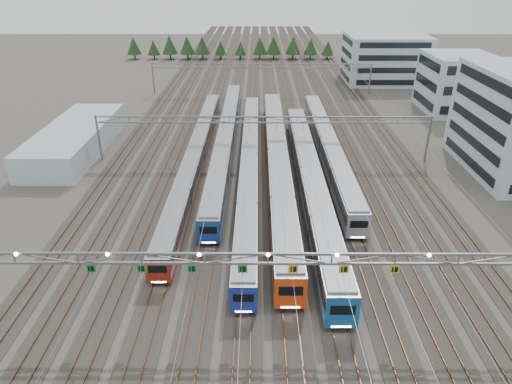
{
  "coord_description": "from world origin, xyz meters",
  "views": [
    {
      "loc": [
        -0.91,
        -33.23,
        30.53
      ],
      "look_at": [
        -1.14,
        20.7,
        3.5
      ],
      "focal_mm": 32.0,
      "sensor_mm": 36.0,
      "label": 1
    }
  ],
  "objects_px": {
    "train_d": "(277,159)",
    "train_f": "(328,146)",
    "gantry_mid": "(263,125)",
    "gantry_far": "(262,69)",
    "train_c": "(249,162)",
    "gantry_near": "(267,261)",
    "train_b": "(226,138)",
    "train_e": "(310,178)",
    "depot_bldg_north": "(385,59)",
    "train_a": "(196,154)",
    "west_shed": "(75,139)",
    "depot_bldg_mid": "(457,83)"
  },
  "relations": [
    {
      "from": "train_f",
      "to": "west_shed",
      "type": "bearing_deg",
      "value": 175.59
    },
    {
      "from": "train_b",
      "to": "train_c",
      "type": "distance_m",
      "value": 12.32
    },
    {
      "from": "gantry_mid",
      "to": "gantry_far",
      "type": "xyz_separation_m",
      "value": [
        0.0,
        45.0,
        0.0
      ]
    },
    {
      "from": "train_e",
      "to": "train_f",
      "type": "bearing_deg",
      "value": 71.44
    },
    {
      "from": "train_f",
      "to": "gantry_near",
      "type": "relative_size",
      "value": 0.97
    },
    {
      "from": "west_shed",
      "to": "depot_bldg_mid",
      "type": "bearing_deg",
      "value": 18.26
    },
    {
      "from": "depot_bldg_mid",
      "to": "train_c",
      "type": "bearing_deg",
      "value": -142.2
    },
    {
      "from": "train_f",
      "to": "depot_bldg_mid",
      "type": "relative_size",
      "value": 3.42
    },
    {
      "from": "gantry_near",
      "to": "depot_bldg_north",
      "type": "height_order",
      "value": "depot_bldg_north"
    },
    {
      "from": "train_c",
      "to": "gantry_near",
      "type": "distance_m",
      "value": 34.93
    },
    {
      "from": "train_b",
      "to": "train_d",
      "type": "height_order",
      "value": "train_d"
    },
    {
      "from": "gantry_near",
      "to": "depot_bldg_mid",
      "type": "distance_m",
      "value": 83.29
    },
    {
      "from": "gantry_mid",
      "to": "depot_bldg_north",
      "type": "height_order",
      "value": "depot_bldg_north"
    },
    {
      "from": "gantry_far",
      "to": "gantry_near",
      "type": "bearing_deg",
      "value": -90.03
    },
    {
      "from": "gantry_mid",
      "to": "gantry_far",
      "type": "height_order",
      "value": "same"
    },
    {
      "from": "train_a",
      "to": "train_f",
      "type": "distance_m",
      "value": 22.73
    },
    {
      "from": "train_b",
      "to": "train_c",
      "type": "bearing_deg",
      "value": -68.57
    },
    {
      "from": "train_a",
      "to": "depot_bldg_north",
      "type": "bearing_deg",
      "value": 53.07
    },
    {
      "from": "train_b",
      "to": "depot_bldg_north",
      "type": "distance_m",
      "value": 68.25
    },
    {
      "from": "train_d",
      "to": "train_e",
      "type": "xyz_separation_m",
      "value": [
        4.5,
        -7.06,
        -0.03
      ]
    },
    {
      "from": "train_f",
      "to": "depot_bldg_north",
      "type": "relative_size",
      "value": 2.49
    },
    {
      "from": "train_c",
      "to": "train_d",
      "type": "bearing_deg",
      "value": 5.52
    },
    {
      "from": "train_d",
      "to": "depot_bldg_north",
      "type": "bearing_deg",
      "value": 63.11
    },
    {
      "from": "train_f",
      "to": "depot_bldg_mid",
      "type": "xyz_separation_m",
      "value": [
        32.99,
        29.29,
        4.15
      ]
    },
    {
      "from": "train_d",
      "to": "train_f",
      "type": "bearing_deg",
      "value": 35.16
    },
    {
      "from": "depot_bldg_north",
      "to": "train_c",
      "type": "bearing_deg",
      "value": -119.8
    },
    {
      "from": "train_d",
      "to": "gantry_far",
      "type": "distance_m",
      "value": 50.41
    },
    {
      "from": "train_d",
      "to": "train_f",
      "type": "relative_size",
      "value": 1.23
    },
    {
      "from": "train_c",
      "to": "depot_bldg_mid",
      "type": "distance_m",
      "value": 58.99
    },
    {
      "from": "train_d",
      "to": "gantry_near",
      "type": "distance_m",
      "value": 35.32
    },
    {
      "from": "gantry_mid",
      "to": "depot_bldg_north",
      "type": "bearing_deg",
      "value": 59.49
    },
    {
      "from": "train_e",
      "to": "train_b",
      "type": "bearing_deg",
      "value": 126.72
    },
    {
      "from": "gantry_near",
      "to": "depot_bldg_mid",
      "type": "xyz_separation_m",
      "value": [
        44.28,
        70.54,
        -0.76
      ]
    },
    {
      "from": "train_e",
      "to": "depot_bldg_north",
      "type": "height_order",
      "value": "depot_bldg_north"
    },
    {
      "from": "gantry_near",
      "to": "gantry_far",
      "type": "relative_size",
      "value": 1.0
    },
    {
      "from": "train_e",
      "to": "west_shed",
      "type": "xyz_separation_m",
      "value": [
        -40.7,
        16.89,
        -0.05
      ]
    },
    {
      "from": "train_f",
      "to": "train_e",
      "type": "bearing_deg",
      "value": -108.56
    },
    {
      "from": "train_c",
      "to": "gantry_far",
      "type": "relative_size",
      "value": 1.2
    },
    {
      "from": "train_a",
      "to": "gantry_near",
      "type": "distance_m",
      "value": 39.97
    },
    {
      "from": "gantry_near",
      "to": "depot_bldg_north",
      "type": "bearing_deg",
      "value": 70.58
    },
    {
      "from": "train_a",
      "to": "gantry_far",
      "type": "height_order",
      "value": "gantry_far"
    },
    {
      "from": "gantry_near",
      "to": "train_b",
      "type": "bearing_deg",
      "value": 98.3
    },
    {
      "from": "train_c",
      "to": "depot_bldg_north",
      "type": "relative_size",
      "value": 3.08
    },
    {
      "from": "depot_bldg_mid",
      "to": "gantry_far",
      "type": "bearing_deg",
      "value": 161.76
    },
    {
      "from": "train_c",
      "to": "train_e",
      "type": "height_order",
      "value": "train_e"
    },
    {
      "from": "train_d",
      "to": "train_f",
      "type": "distance_m",
      "value": 11.01
    },
    {
      "from": "train_e",
      "to": "gantry_mid",
      "type": "height_order",
      "value": "gantry_mid"
    },
    {
      "from": "train_c",
      "to": "gantry_far",
      "type": "distance_m",
      "value": 50.87
    },
    {
      "from": "train_c",
      "to": "gantry_mid",
      "type": "distance_m",
      "value": 7.49
    },
    {
      "from": "train_c",
      "to": "west_shed",
      "type": "relative_size",
      "value": 2.26
    }
  ]
}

